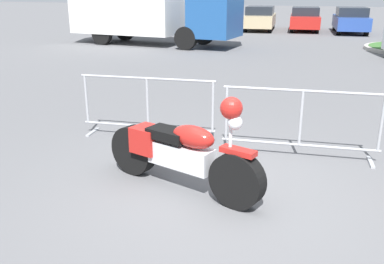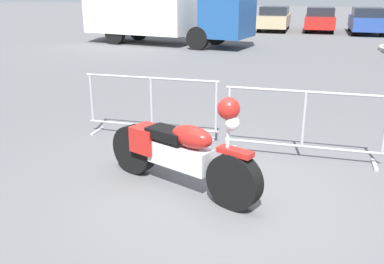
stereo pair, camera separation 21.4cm
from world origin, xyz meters
name	(u,v)px [view 1 (the left image)]	position (x,y,z in m)	size (l,w,h in m)	color
ground_plane	(217,196)	(0.00, 0.00, 0.00)	(120.00, 120.00, 0.00)	#5B5B5E
motorcycle	(181,152)	(-0.51, 0.05, 0.51)	(2.32, 0.83, 1.34)	black
crowd_barrier_near	(148,107)	(-1.80, 1.70, 0.56)	(2.36, 0.72, 1.07)	#9EA0A5
crowd_barrier_far	(301,123)	(0.77, 1.70, 0.56)	(2.36, 0.72, 1.07)	#9EA0A5
box_truck	(145,8)	(-7.65, 13.36, 1.64)	(7.82, 2.72, 2.98)	white
parked_car_green	(147,15)	(-12.01, 22.30, 0.69)	(2.13, 4.20, 1.37)	#236B38
parked_car_silver	(184,16)	(-9.41, 22.53, 0.70)	(2.16, 4.26, 1.39)	#B7BABF
parked_car_white	(222,17)	(-6.80, 22.49, 0.72)	(2.23, 4.39, 1.43)	white
parked_car_tan	(260,18)	(-4.19, 21.93, 0.72)	(2.22, 4.38, 1.42)	tan
parked_car_red	(305,19)	(-1.59, 22.51, 0.71)	(2.18, 4.29, 1.39)	#B21E19
parked_car_blue	(351,20)	(1.02, 22.12, 0.73)	(2.24, 4.41, 1.44)	#284799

